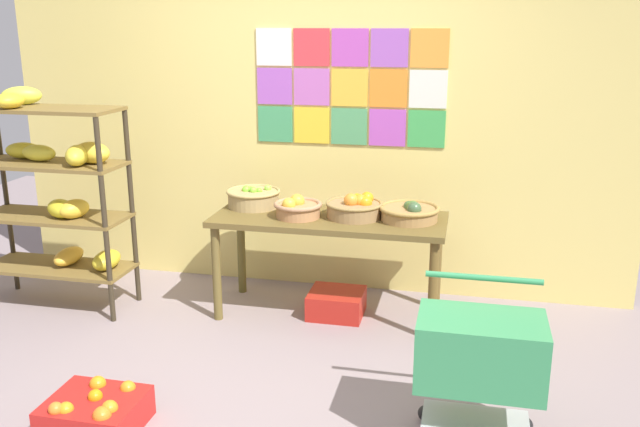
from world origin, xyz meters
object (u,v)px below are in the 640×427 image
fruit_basket_back_left (297,207)px  produce_crate_under_table (336,303)px  fruit_basket_left (410,212)px  shopping_cart (480,357)px  fruit_basket_back_right (254,197)px  orange_crate_foreground (96,412)px  fruit_basket_centre (355,207)px  display_table (329,229)px  banana_shelf_unit (57,186)px

fruit_basket_back_left → produce_crate_under_table: (0.26, 0.04, -0.69)m
fruit_basket_left → produce_crate_under_table: bearing=-175.1°
fruit_basket_left → shopping_cart: 1.48m
fruit_basket_back_right → orange_crate_foreground: 1.92m
fruit_basket_centre → shopping_cart: bearing=-58.6°
produce_crate_under_table → orange_crate_foreground: orange_crate_foreground is taller
fruit_basket_centre → orange_crate_foreground: (-1.03, -1.66, -0.69)m
fruit_basket_back_left → orange_crate_foreground: fruit_basket_back_left is taller
display_table → produce_crate_under_table: display_table is taller
fruit_basket_back_right → fruit_basket_back_left: 0.42m
fruit_basket_centre → orange_crate_foreground: bearing=-121.7°
fruit_basket_left → fruit_basket_centre: 0.36m
produce_crate_under_table → orange_crate_foreground: size_ratio=0.81×
fruit_basket_left → banana_shelf_unit: bearing=-173.3°
banana_shelf_unit → produce_crate_under_table: 2.11m
fruit_basket_back_right → produce_crate_under_table: (0.64, -0.15, -0.69)m
orange_crate_foreground → fruit_basket_back_right: bearing=81.3°
display_table → shopping_cart: bearing=-53.0°
display_table → fruit_basket_centre: bearing=8.5°
banana_shelf_unit → fruit_basket_left: 2.44m
banana_shelf_unit → fruit_basket_centre: (2.06, 0.28, -0.10)m
fruit_basket_back_left → fruit_basket_back_right: bearing=152.3°
orange_crate_foreground → fruit_basket_left: bearing=50.2°
produce_crate_under_table → shopping_cart: bearing=-54.4°
fruit_basket_back_left → orange_crate_foreground: size_ratio=0.71×
banana_shelf_unit → orange_crate_foreground: size_ratio=3.37×
fruit_basket_back_left → orange_crate_foreground: 1.84m
banana_shelf_unit → fruit_basket_centre: banana_shelf_unit is taller
banana_shelf_unit → fruit_basket_centre: 2.08m
fruit_basket_left → fruit_basket_centre: (-0.36, -0.00, 0.01)m
fruit_basket_back_left → banana_shelf_unit: bearing=-173.3°
shopping_cart → produce_crate_under_table: bearing=125.0°
banana_shelf_unit → shopping_cart: banana_shelf_unit is taller
produce_crate_under_table → shopping_cart: 1.67m
display_table → fruit_basket_left: size_ratio=3.90×
produce_crate_under_table → orange_crate_foreground: (-0.91, -1.63, 0.00)m
banana_shelf_unit → fruit_basket_back_left: banana_shelf_unit is taller
fruit_basket_back_left → shopping_cart: (1.21, -1.28, -0.32)m
banana_shelf_unit → fruit_basket_back_right: bearing=16.8°
banana_shelf_unit → shopping_cart: (2.89, -1.08, -0.43)m
display_table → orange_crate_foreground: bearing=-117.5°
fruit_basket_left → orange_crate_foreground: fruit_basket_left is taller
fruit_basket_centre → produce_crate_under_table: (-0.12, -0.04, -0.69)m
display_table → fruit_basket_left: fruit_basket_left is taller
shopping_cart → fruit_basket_back_right: bearing=136.4°
orange_crate_foreground → display_table: bearing=62.5°
banana_shelf_unit → fruit_basket_back_left: bearing=6.7°
banana_shelf_unit → fruit_basket_left: banana_shelf_unit is taller
fruit_basket_left → fruit_basket_back_left: bearing=-173.5°
fruit_basket_back_left → display_table: bearing=14.6°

